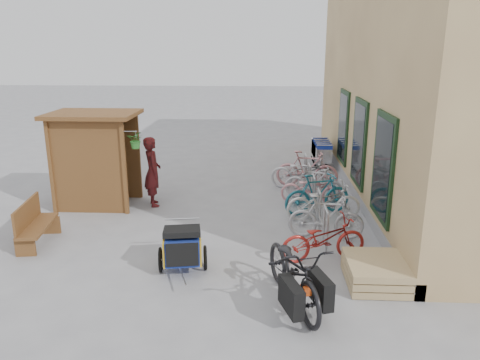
{
  "coord_description": "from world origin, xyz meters",
  "views": [
    {
      "loc": [
        1.02,
        -8.84,
        3.98
      ],
      "look_at": [
        0.5,
        1.5,
        1.0
      ],
      "focal_mm": 35.0,
      "sensor_mm": 36.0,
      "label": 1
    }
  ],
  "objects_px": {
    "bike_1": "(326,217)",
    "bike_2": "(324,202)",
    "bike_4": "(312,189)",
    "bike_7": "(307,169)",
    "person_kiosk": "(153,172)",
    "pallet_stack": "(376,272)",
    "bench": "(34,223)",
    "shopping_carts": "(321,150)",
    "bike_0": "(323,239)",
    "bike_6": "(303,173)",
    "child_trailer": "(182,245)",
    "bike_3": "(318,194)",
    "kiosk": "(92,146)",
    "bike_5": "(314,183)",
    "cargo_bike": "(294,272)"
  },
  "relations": [
    {
      "from": "shopping_carts",
      "to": "bike_7",
      "type": "relative_size",
      "value": 1.17
    },
    {
      "from": "bench",
      "to": "shopping_carts",
      "type": "bearing_deg",
      "value": 38.58
    },
    {
      "from": "cargo_bike",
      "to": "bike_1",
      "type": "bearing_deg",
      "value": 55.06
    },
    {
      "from": "bench",
      "to": "bike_1",
      "type": "height_order",
      "value": "bike_1"
    },
    {
      "from": "bike_0",
      "to": "bike_1",
      "type": "bearing_deg",
      "value": -25.18
    },
    {
      "from": "bike_0",
      "to": "bike_6",
      "type": "height_order",
      "value": "bike_6"
    },
    {
      "from": "kiosk",
      "to": "bike_1",
      "type": "bearing_deg",
      "value": -18.81
    },
    {
      "from": "bike_5",
      "to": "bike_6",
      "type": "relative_size",
      "value": 0.85
    },
    {
      "from": "pallet_stack",
      "to": "bike_2",
      "type": "distance_m",
      "value": 3.09
    },
    {
      "from": "bike_2",
      "to": "kiosk",
      "type": "bearing_deg",
      "value": 73.79
    },
    {
      "from": "cargo_bike",
      "to": "bike_4",
      "type": "relative_size",
      "value": 1.41
    },
    {
      "from": "kiosk",
      "to": "person_kiosk",
      "type": "height_order",
      "value": "kiosk"
    },
    {
      "from": "bench",
      "to": "bike_6",
      "type": "distance_m",
      "value": 7.22
    },
    {
      "from": "bench",
      "to": "bike_1",
      "type": "bearing_deg",
      "value": -2.05
    },
    {
      "from": "bike_1",
      "to": "bike_7",
      "type": "relative_size",
      "value": 0.89
    },
    {
      "from": "bike_2",
      "to": "bike_5",
      "type": "relative_size",
      "value": 1.12
    },
    {
      "from": "bike_4",
      "to": "bike_7",
      "type": "distance_m",
      "value": 1.59
    },
    {
      "from": "shopping_carts",
      "to": "cargo_bike",
      "type": "relative_size",
      "value": 0.92
    },
    {
      "from": "bike_1",
      "to": "bike_6",
      "type": "xyz_separation_m",
      "value": [
        -0.2,
        3.61,
        0.0
      ]
    },
    {
      "from": "bench",
      "to": "cargo_bike",
      "type": "distance_m",
      "value": 5.62
    },
    {
      "from": "pallet_stack",
      "to": "person_kiosk",
      "type": "height_order",
      "value": "person_kiosk"
    },
    {
      "from": "kiosk",
      "to": "bike_6",
      "type": "bearing_deg",
      "value": 17.14
    },
    {
      "from": "bike_1",
      "to": "shopping_carts",
      "type": "bearing_deg",
      "value": 0.42
    },
    {
      "from": "pallet_stack",
      "to": "person_kiosk",
      "type": "relative_size",
      "value": 0.67
    },
    {
      "from": "bike_5",
      "to": "bike_6",
      "type": "xyz_separation_m",
      "value": [
        -0.2,
        1.01,
        0.01
      ]
    },
    {
      "from": "child_trailer",
      "to": "bike_1",
      "type": "relative_size",
      "value": 0.95
    },
    {
      "from": "bike_0",
      "to": "bike_7",
      "type": "distance_m",
      "value": 4.87
    },
    {
      "from": "person_kiosk",
      "to": "bike_4",
      "type": "relative_size",
      "value": 1.11
    },
    {
      "from": "shopping_carts",
      "to": "bike_1",
      "type": "relative_size",
      "value": 1.31
    },
    {
      "from": "bike_1",
      "to": "bike_4",
      "type": "bearing_deg",
      "value": 8.09
    },
    {
      "from": "shopping_carts",
      "to": "bike_3",
      "type": "bearing_deg",
      "value": -97.42
    },
    {
      "from": "shopping_carts",
      "to": "bike_6",
      "type": "xyz_separation_m",
      "value": [
        -0.82,
        -2.8,
        -0.07
      ]
    },
    {
      "from": "pallet_stack",
      "to": "bike_4",
      "type": "height_order",
      "value": "bike_4"
    },
    {
      "from": "shopping_carts",
      "to": "bike_0",
      "type": "height_order",
      "value": "shopping_carts"
    },
    {
      "from": "person_kiosk",
      "to": "bike_7",
      "type": "relative_size",
      "value": 1.0
    },
    {
      "from": "bench",
      "to": "bike_5",
      "type": "relative_size",
      "value": 0.95
    },
    {
      "from": "bike_4",
      "to": "bike_6",
      "type": "bearing_deg",
      "value": 16.94
    },
    {
      "from": "person_kiosk",
      "to": "bike_2",
      "type": "xyz_separation_m",
      "value": [
        4.24,
        -0.9,
        -0.43
      ]
    },
    {
      "from": "bench",
      "to": "child_trailer",
      "type": "height_order",
      "value": "bench"
    },
    {
      "from": "bike_3",
      "to": "bike_1",
      "type": "bearing_deg",
      "value": 161.95
    },
    {
      "from": "pallet_stack",
      "to": "child_trailer",
      "type": "xyz_separation_m",
      "value": [
        -3.42,
        0.34,
        0.27
      ]
    },
    {
      "from": "kiosk",
      "to": "cargo_bike",
      "type": "height_order",
      "value": "kiosk"
    },
    {
      "from": "bike_2",
      "to": "bench",
      "type": "bearing_deg",
      "value": 97.64
    },
    {
      "from": "person_kiosk",
      "to": "bike_0",
      "type": "bearing_deg",
      "value": -149.04
    },
    {
      "from": "bike_1",
      "to": "bike_2",
      "type": "xyz_separation_m",
      "value": [
        0.08,
        1.08,
        -0.02
      ]
    },
    {
      "from": "bike_1",
      "to": "kiosk",
      "type": "bearing_deg",
      "value": 77.17
    },
    {
      "from": "bike_2",
      "to": "cargo_bike",
      "type": "bearing_deg",
      "value": 158.53
    },
    {
      "from": "shopping_carts",
      "to": "person_kiosk",
      "type": "bearing_deg",
      "value": -137.26
    },
    {
      "from": "bike_4",
      "to": "bike_7",
      "type": "xyz_separation_m",
      "value": [
        0.01,
        1.59,
        0.11
      ]
    },
    {
      "from": "bike_1",
      "to": "bike_7",
      "type": "xyz_separation_m",
      "value": [
        -0.07,
        3.79,
        0.06
      ]
    }
  ]
}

